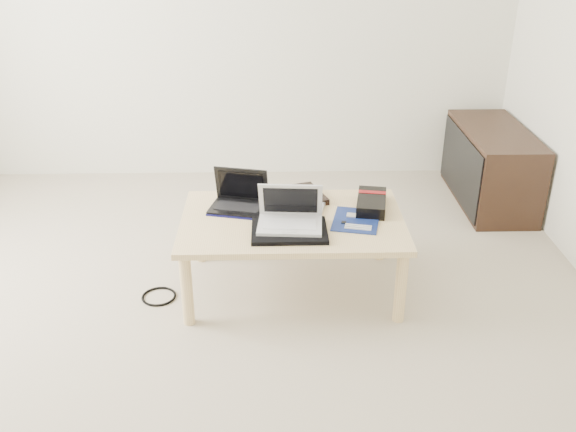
{
  "coord_description": "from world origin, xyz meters",
  "views": [
    {
      "loc": [
        0.35,
        -2.43,
        1.8
      ],
      "look_at": [
        0.42,
        0.4,
        0.42
      ],
      "focal_mm": 40.0,
      "sensor_mm": 36.0,
      "label": 1
    }
  ],
  "objects_px": {
    "coffee_table": "(292,227)",
    "white_laptop": "(290,216)",
    "gpu_box": "(371,203)",
    "media_cabinet": "(490,166)",
    "netbook": "(239,200)"
  },
  "relations": [
    {
      "from": "netbook",
      "to": "white_laptop",
      "type": "bearing_deg",
      "value": -42.81
    },
    {
      "from": "white_laptop",
      "to": "gpu_box",
      "type": "bearing_deg",
      "value": 27.24
    },
    {
      "from": "media_cabinet",
      "to": "white_laptop",
      "type": "height_order",
      "value": "white_laptop"
    },
    {
      "from": "coffee_table",
      "to": "gpu_box",
      "type": "xyz_separation_m",
      "value": [
        0.41,
        0.11,
        0.08
      ]
    },
    {
      "from": "gpu_box",
      "to": "netbook",
      "type": "bearing_deg",
      "value": 178.5
    },
    {
      "from": "coffee_table",
      "to": "white_laptop",
      "type": "distance_m",
      "value": 0.15
    },
    {
      "from": "media_cabinet",
      "to": "gpu_box",
      "type": "distance_m",
      "value": 1.33
    },
    {
      "from": "coffee_table",
      "to": "white_laptop",
      "type": "xyz_separation_m",
      "value": [
        -0.01,
        -0.1,
        0.11
      ]
    },
    {
      "from": "media_cabinet",
      "to": "gpu_box",
      "type": "bearing_deg",
      "value": -134.68
    },
    {
      "from": "netbook",
      "to": "gpu_box",
      "type": "relative_size",
      "value": 1.04
    },
    {
      "from": "media_cabinet",
      "to": "white_laptop",
      "type": "bearing_deg",
      "value": -139.45
    },
    {
      "from": "media_cabinet",
      "to": "gpu_box",
      "type": "relative_size",
      "value": 2.95
    },
    {
      "from": "media_cabinet",
      "to": "netbook",
      "type": "relative_size",
      "value": 2.85
    },
    {
      "from": "netbook",
      "to": "white_laptop",
      "type": "xyz_separation_m",
      "value": [
        0.25,
        -0.23,
        0.02
      ]
    },
    {
      "from": "coffee_table",
      "to": "white_laptop",
      "type": "bearing_deg",
      "value": -97.95
    }
  ]
}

